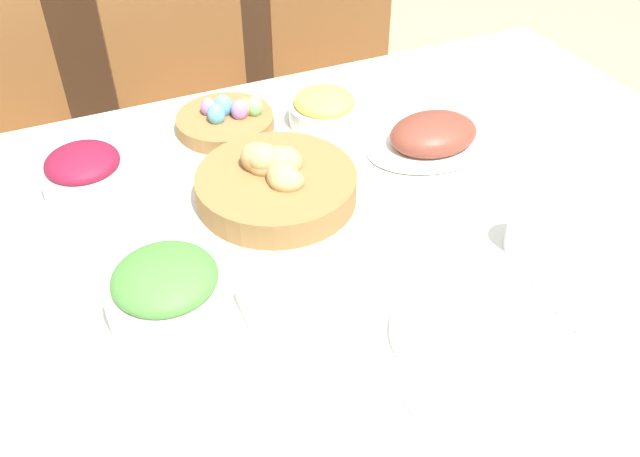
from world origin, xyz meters
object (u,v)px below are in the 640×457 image
object	(u,v)px
chair_far_center	(198,117)
chair_far_left	(7,158)
ham_platter	(433,136)
fork	(383,364)
sideboard	(153,15)
spoon	(551,303)
green_salad_bowl	(167,291)
bread_basket	(276,182)
dinner_plate	(463,334)
pineapple_bowl	(324,108)
chair_far_right	(345,85)
drinking_cup	(528,233)
egg_basket	(226,120)
beet_salad_bowl	(85,173)
knife	(536,309)
butter_dish	(279,299)

from	to	relation	value
chair_far_center	chair_far_left	bearing A→B (deg)	175.49
ham_platter	fork	distance (m)	0.62
sideboard	spoon	size ratio (longest dim) A/B	5.90
chair_far_left	green_salad_bowl	bearing A→B (deg)	-81.46
green_salad_bowl	chair_far_left	bearing A→B (deg)	103.61
sideboard	bread_basket	bearing A→B (deg)	-93.84
chair_far_left	dinner_plate	xyz separation A→B (m)	(0.65, -1.26, 0.27)
pineapple_bowl	dinner_plate	size ratio (longest dim) A/B	0.70
chair_far_left	sideboard	distance (m)	1.19
dinner_plate	spoon	distance (m)	0.17
chair_far_right	fork	distance (m)	1.40
dinner_plate	drinking_cup	distance (m)	0.26
pineapple_bowl	egg_basket	bearing A→B (deg)	163.51
beet_salad_bowl	knife	distance (m)	0.87
ham_platter	fork	size ratio (longest dim) A/B	1.56
chair_far_right	dinner_plate	distance (m)	1.36
drinking_cup	butter_dish	world-z (taller)	drinking_cup
ham_platter	green_salad_bowl	size ratio (longest dim) A/B	1.56
chair_far_center	chair_far_left	size ratio (longest dim) A/B	1.00
sideboard	knife	bearing A→B (deg)	-86.06
fork	beet_salad_bowl	bearing A→B (deg)	117.95
dinner_plate	pineapple_bowl	bearing A→B (deg)	84.49
fork	knife	size ratio (longest dim) A/B	1.00
sideboard	green_salad_bowl	distance (m)	2.10
green_salad_bowl	spoon	xyz separation A→B (m)	(0.57, -0.23, -0.05)
fork	knife	world-z (taller)	same
beet_salad_bowl	spoon	size ratio (longest dim) A/B	0.86
chair_far_right	dinner_plate	size ratio (longest dim) A/B	4.03
bread_basket	butter_dish	distance (m)	0.30
pineapple_bowl	drinking_cup	xyz separation A→B (m)	(0.15, -0.54, -0.00)
chair_far_right	beet_salad_bowl	world-z (taller)	chair_far_right
chair_far_right	sideboard	xyz separation A→B (m)	(-0.42, 1.00, -0.06)
dinner_plate	drinking_cup	world-z (taller)	drinking_cup
chair_far_left	beet_salad_bowl	size ratio (longest dim) A/B	5.51
drinking_cup	spoon	bearing A→B (deg)	-109.40
butter_dish	ham_platter	bearing A→B (deg)	33.10
sideboard	bread_basket	world-z (taller)	sideboard
chair_far_right	ham_platter	distance (m)	0.84
fork	dinner_plate	bearing A→B (deg)	0.06
sideboard	drinking_cup	bearing A→B (deg)	-83.77
beet_salad_bowl	chair_far_left	bearing A→B (deg)	105.96
bread_basket	knife	xyz separation A→B (m)	(0.28, -0.45, -0.04)
sideboard	pineapple_bowl	distance (m)	1.63
beet_salad_bowl	green_salad_bowl	bearing A→B (deg)	-80.33
chair_far_left	chair_far_right	xyz separation A→B (m)	(1.06, 0.00, 0.00)
spoon	egg_basket	bearing A→B (deg)	113.25
spoon	knife	bearing A→B (deg)	179.94
chair_far_center	pineapple_bowl	bearing A→B (deg)	-79.14
ham_platter	pineapple_bowl	size ratio (longest dim) A/B	1.88
chair_far_center	ham_platter	world-z (taller)	chair_far_center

